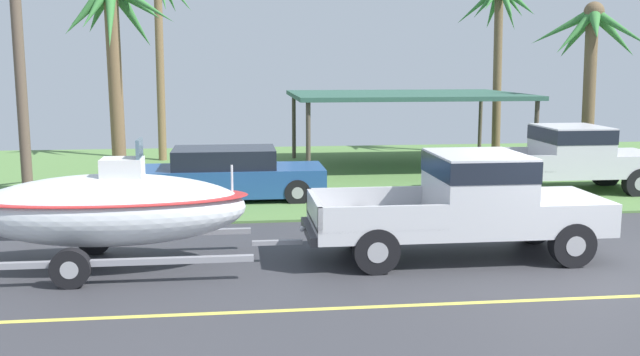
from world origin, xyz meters
The scene contains 11 objects.
ground centered at (0.00, 8.38, -0.01)m, with size 36.00×22.00×0.11m.
pickup_truck_towing centered at (-1.45, 0.72, 1.06)m, with size 5.59×1.97×1.94m.
boat_on_trailer centered at (-8.01, 0.72, 1.07)m, with size 5.98×2.29×2.28m.
parked_pickup_background centered at (3.24, 6.66, 1.03)m, with size 5.77×1.98×1.86m.
parked_sedan_far centered at (-5.92, 6.74, 0.67)m, with size 4.67×1.88×1.38m.
carport_awning centered at (-0.11, 11.83, 2.43)m, with size 7.57×5.58×2.54m.
palm_tree_near_left centered at (4.17, 14.76, 5.11)m, with size 2.73×3.01×6.63m.
palm_tree_near_right centered at (-8.70, 6.70, 4.40)m, with size 2.97×3.05×5.75m.
palm_tree_far_left centered at (5.46, 10.13, 4.05)m, with size 3.41×3.09×5.45m.
palm_tree_far_right centered at (-8.54, 14.69, 5.55)m, with size 3.20×3.05×7.06m.
utility_pole centered at (-10.48, 4.81, 4.37)m, with size 0.24×1.80×8.42m.
Camera 1 is at (-5.84, -11.82, 3.61)m, focal length 40.34 mm.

